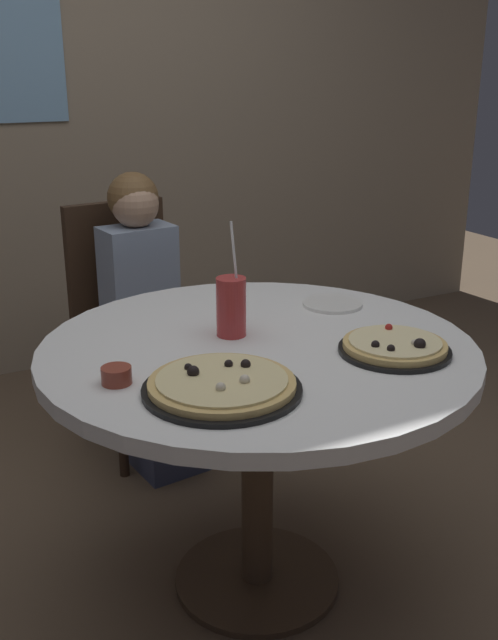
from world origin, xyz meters
name	(u,v)px	position (x,y,z in m)	size (l,w,h in m)	color
ground_plane	(257,581)	(0.00, 0.00, 0.00)	(8.00, 8.00, 0.00)	brown
wall_with_window	(50,62)	(0.00, 1.99, 1.45)	(5.20, 0.13, 2.90)	gray
dining_table	(258,381)	(0.00, 0.00, 0.64)	(1.14, 1.14, 0.75)	white
chair_wooden	(129,313)	(-0.01, 1.02, 0.53)	(0.44, 0.44, 0.95)	#382619
diner_child	(151,338)	(0.01, 0.84, 0.48)	(0.29, 0.42, 1.08)	#3F4766
pizza_veggie	(395,347)	(0.27, -0.22, 0.77)	(0.28, 0.28, 0.05)	black
pizza_cheese	(222,385)	(-0.21, -0.22, 0.77)	(0.36, 0.36, 0.05)	black
soda_cup	(231,306)	(-0.03, 0.09, 0.83)	(0.08, 0.08, 0.31)	#B73333
sauce_bowl	(116,375)	(-0.41, -0.07, 0.77)	(0.07, 0.07, 0.04)	brown
plate_small	(332,304)	(0.35, 0.18, 0.76)	(0.18, 0.18, 0.01)	white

